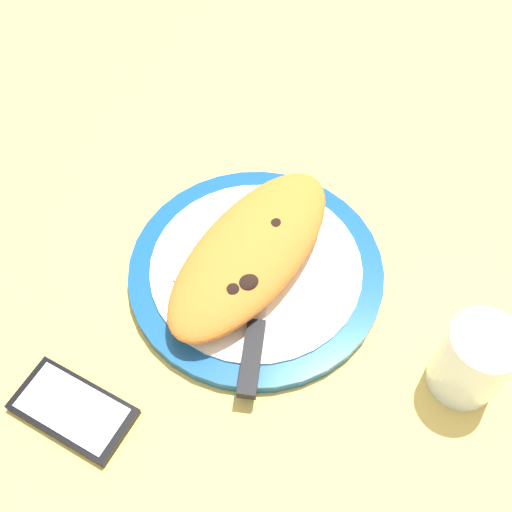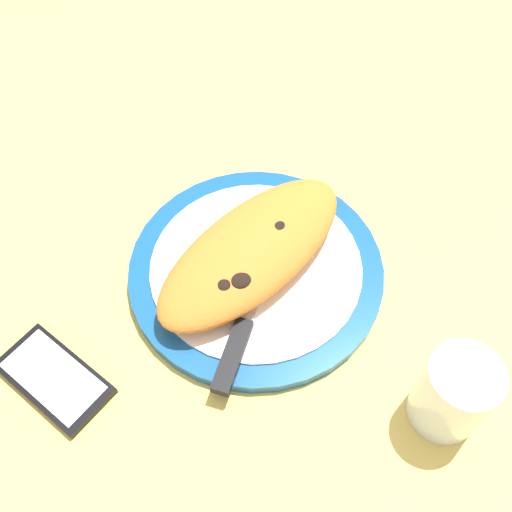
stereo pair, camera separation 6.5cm
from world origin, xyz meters
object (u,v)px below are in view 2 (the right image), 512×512
at_px(plate, 256,270).
at_px(knife, 241,333).
at_px(fork, 220,242).
at_px(smartphone, 54,378).
at_px(water_glass, 452,396).
at_px(calzone, 255,248).

xyz_separation_m(plate, knife, (0.07, 0.06, 0.01)).
bearing_deg(fork, knife, 59.32).
bearing_deg(knife, smartphone, -30.31).
relative_size(smartphone, water_glass, 1.36).
relative_size(plate, fork, 1.85).
bearing_deg(knife, fork, -120.68).
relative_size(knife, water_glass, 1.93).
bearing_deg(calzone, fork, -73.38).
distance_m(fork, water_glass, 0.31).
bearing_deg(fork, plate, 100.38).
bearing_deg(water_glass, plate, -84.34).
relative_size(plate, water_glass, 3.08).
height_order(calzone, water_glass, water_glass).
height_order(calzone, smartphone, calzone).
height_order(fork, knife, knife).
bearing_deg(smartphone, water_glass, 132.26).
height_order(plate, calzone, calzone).
bearing_deg(knife, water_glass, 116.38).
xyz_separation_m(fork, water_glass, (-0.04, 0.31, 0.02)).
xyz_separation_m(calzone, smartphone, (0.25, -0.04, -0.04)).
bearing_deg(plate, smartphone, -10.79).
distance_m(calzone, water_glass, 0.26).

